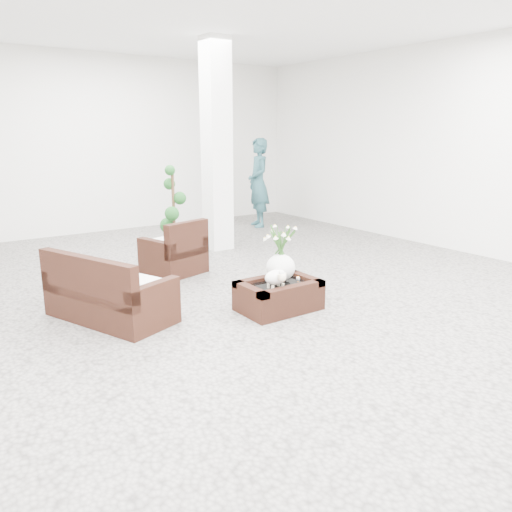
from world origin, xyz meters
TOP-DOWN VIEW (x-y plane):
  - ground at (0.00, 0.00)m, footprint 11.00×11.00m
  - column at (1.20, 2.80)m, footprint 0.40×0.40m
  - coffee_table at (0.16, -0.32)m, footprint 0.90×0.60m
  - sheep_figurine at (0.04, -0.42)m, footprint 0.28×0.23m
  - planter_narcissus at (0.26, -0.22)m, footprint 0.44×0.44m
  - tealight at (0.46, -0.30)m, footprint 0.04×0.04m
  - armchair at (-0.14, 1.80)m, footprint 0.91×0.89m
  - loveseat at (-1.52, 0.51)m, footprint 1.17×1.58m
  - topiary at (0.28, 2.62)m, footprint 0.39×0.39m
  - shopper at (2.98, 4.12)m, footprint 0.63×0.78m

SIDE VIEW (x-z plane):
  - ground at x=0.00m, z-range 0.00..0.00m
  - coffee_table at x=0.16m, z-range 0.00..0.31m
  - tealight at x=0.46m, z-range 0.31..0.34m
  - loveseat at x=-1.52m, z-range 0.00..0.76m
  - armchair at x=-0.14m, z-range 0.00..0.79m
  - sheep_figurine at x=0.04m, z-range 0.31..0.52m
  - planter_narcissus at x=0.26m, z-range 0.31..1.11m
  - topiary at x=0.28m, z-range 0.00..1.47m
  - shopper at x=2.98m, z-range 0.00..1.87m
  - column at x=1.20m, z-range 0.00..3.50m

